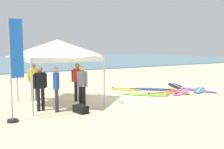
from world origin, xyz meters
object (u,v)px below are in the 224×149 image
surfboard_navy (151,89)px  surfboard_yellow (125,89)px  person_grey (82,84)px  surfboard_teal (199,90)px  surfboard_black (176,86)px  person_black (40,85)px  surfboard_purple (198,90)px  person_red (78,79)px  surfboard_lime (145,94)px  banner_flag (14,74)px  canopy_tent (58,48)px  person_blue (56,86)px  surfboard_red (178,91)px  person_yellow (34,79)px  surfboard_orange (164,93)px  gear_bag_near_tent (81,109)px  surfboard_pink (180,91)px

surfboard_navy → surfboard_yellow: bearing=154.7°
person_grey → surfboard_teal: bearing=3.2°
surfboard_black → person_grey: (-7.13, -2.10, 0.95)m
surfboard_yellow → person_black: bearing=-156.9°
surfboard_purple → person_red: bearing=172.9°
surfboard_lime → person_grey: person_grey is taller
surfboard_navy → person_black: bearing=-166.0°
surfboard_yellow → banner_flag: size_ratio=0.49×
canopy_tent → person_grey: canopy_tent is taller
canopy_tent → surfboard_teal: canopy_tent is taller
person_red → person_grey: same height
canopy_tent → person_blue: size_ratio=1.76×
person_blue → surfboard_teal: bearing=2.8°
surfboard_red → person_yellow: person_yellow is taller
person_red → person_grey: 1.33m
person_red → banner_flag: 3.57m
surfboard_orange → person_blue: 6.08m
surfboard_teal → surfboard_yellow: size_ratio=1.28×
gear_bag_near_tent → canopy_tent: bearing=95.6°
canopy_tent → person_red: 1.66m
canopy_tent → surfboard_red: canopy_tent is taller
surfboard_purple → person_black: bearing=-179.7°
surfboard_teal → banner_flag: 10.03m
surfboard_yellow → person_red: size_ratio=0.97×
person_red → gear_bag_near_tent: size_ratio=2.85×
canopy_tent → gear_bag_near_tent: 2.96m
surfboard_lime → person_blue: (-4.90, -0.91, 0.95)m
surfboard_pink → person_yellow: size_ratio=1.42×
surfboard_yellow → person_yellow: size_ratio=0.97×
surfboard_black → surfboard_pink: (-1.16, -1.51, 0.00)m
surfboard_yellow → surfboard_pink: size_ratio=0.68×
surfboard_red → person_grey: 6.05m
surfboard_navy → surfboard_pink: (0.87, -1.45, 0.00)m
person_yellow → banner_flag: size_ratio=0.50×
surfboard_yellow → banner_flag: (-6.42, -3.27, 1.54)m
surfboard_black → banner_flag: 10.25m
surfboard_navy → banner_flag: banner_flag is taller
surfboard_red → surfboard_purple: bearing=-13.5°
banner_flag → surfboard_navy: bearing=18.9°
surfboard_yellow → person_grey: size_ratio=0.97×
gear_bag_near_tent → surfboard_purple: bearing=8.4°
surfboard_lime → surfboard_yellow: same height
surfboard_purple → banner_flag: banner_flag is taller
surfboard_navy → surfboard_purple: size_ratio=1.04×
surfboard_lime → surfboard_orange: (1.06, -0.20, 0.00)m
surfboard_purple → person_yellow: bearing=167.0°
surfboard_yellow → person_yellow: (-5.11, -0.27, 0.95)m
surfboard_purple → surfboard_orange: size_ratio=0.96×
surfboard_lime → banner_flag: bearing=-166.8°
surfboard_pink → gear_bag_near_tent: size_ratio=4.03×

